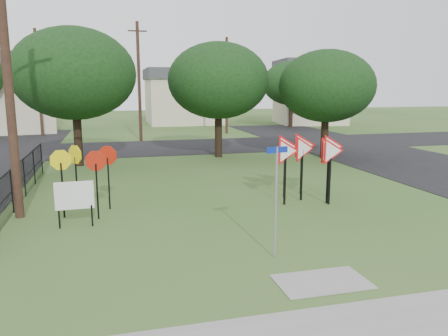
# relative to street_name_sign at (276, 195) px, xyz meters

# --- Properties ---
(ground) EXTENTS (140.00, 140.00, 0.00)m
(ground) POSITION_rel_street_name_sign_xyz_m (0.50, 0.84, -1.61)
(ground) COLOR #325520
(sidewalk) EXTENTS (30.00, 1.60, 0.02)m
(sidewalk) POSITION_rel_street_name_sign_xyz_m (0.50, -3.36, -1.60)
(sidewalk) COLOR gray
(sidewalk) RESTS_ON ground
(street_right) EXTENTS (8.00, 50.00, 0.02)m
(street_right) POSITION_rel_street_name_sign_xyz_m (12.50, 10.84, -1.60)
(street_right) COLOR black
(street_right) RESTS_ON ground
(street_far) EXTENTS (60.00, 8.00, 0.02)m
(street_far) POSITION_rel_street_name_sign_xyz_m (0.50, 20.84, -1.60)
(street_far) COLOR black
(street_far) RESTS_ON ground
(curb_pad) EXTENTS (2.00, 1.20, 0.02)m
(curb_pad) POSITION_rel_street_name_sign_xyz_m (0.50, -1.56, -1.60)
(curb_pad) COLOR gray
(curb_pad) RESTS_ON ground
(street_name_sign) EXTENTS (0.57, 0.12, 2.79)m
(street_name_sign) POSITION_rel_street_name_sign_xyz_m (0.00, 0.00, 0.00)
(street_name_sign) COLOR #A1A3A9
(street_name_sign) RESTS_ON ground
(stop_sign_cluster) EXTENTS (2.11, 1.91, 2.24)m
(stop_sign_cluster) POSITION_rel_street_name_sign_xyz_m (-4.67, 5.28, 0.06)
(stop_sign_cluster) COLOR black
(stop_sign_cluster) RESTS_ON ground
(yield_sign_cluster) EXTENTS (3.19, 1.91, 2.49)m
(yield_sign_cluster) POSITION_rel_street_name_sign_xyz_m (3.27, 5.02, 0.22)
(yield_sign_cluster) COLOR black
(yield_sign_cluster) RESTS_ON ground
(info_board) EXTENTS (1.13, 0.08, 1.42)m
(info_board) POSITION_rel_street_name_sign_xyz_m (-4.95, 3.79, -0.67)
(info_board) COLOR black
(info_board) RESTS_ON ground
(utility_pole_main) EXTENTS (3.55, 0.33, 10.00)m
(utility_pole_main) POSITION_rel_street_name_sign_xyz_m (-6.74, 5.33, 3.60)
(utility_pole_main) COLOR #3F281D
(utility_pole_main) RESTS_ON ground
(far_pole_a) EXTENTS (1.40, 0.24, 9.00)m
(far_pole_a) POSITION_rel_street_name_sign_xyz_m (-1.50, 24.84, 2.99)
(far_pole_a) COLOR #3F281D
(far_pole_a) RESTS_ON ground
(far_pole_b) EXTENTS (1.40, 0.24, 8.50)m
(far_pole_b) POSITION_rel_street_name_sign_xyz_m (6.50, 28.84, 2.73)
(far_pole_b) COLOR #3F281D
(far_pole_b) RESTS_ON ground
(far_pole_c) EXTENTS (1.40, 0.24, 9.00)m
(far_pole_c) POSITION_rel_street_name_sign_xyz_m (-9.50, 30.84, 2.99)
(far_pole_c) COLOR #3F281D
(far_pole_c) RESTS_ON ground
(fence_run) EXTENTS (0.05, 11.55, 1.50)m
(fence_run) POSITION_rel_street_name_sign_xyz_m (-7.10, 7.09, -0.83)
(fence_run) COLOR black
(fence_run) RESTS_ON ground
(house_mid) EXTENTS (8.40, 8.40, 6.20)m
(house_mid) POSITION_rel_street_name_sign_xyz_m (4.50, 40.84, 1.53)
(house_mid) COLOR beige
(house_mid) RESTS_ON ground
(house_right) EXTENTS (8.30, 8.30, 7.20)m
(house_right) POSITION_rel_street_name_sign_xyz_m (18.50, 36.84, 2.04)
(house_right) COLOR beige
(house_right) RESTS_ON ground
(tree_near_left) EXTENTS (6.40, 6.40, 7.27)m
(tree_near_left) POSITION_rel_street_name_sign_xyz_m (-5.50, 14.84, 3.24)
(tree_near_left) COLOR black
(tree_near_left) RESTS_ON ground
(tree_near_mid) EXTENTS (6.00, 6.00, 6.80)m
(tree_near_mid) POSITION_rel_street_name_sign_xyz_m (2.50, 15.84, 2.93)
(tree_near_mid) COLOR black
(tree_near_mid) RESTS_ON ground
(tree_near_right) EXTENTS (5.60, 5.60, 6.33)m
(tree_near_right) POSITION_rel_street_name_sign_xyz_m (8.50, 13.84, 2.61)
(tree_near_right) COLOR black
(tree_near_right) RESTS_ON ground
(tree_far_right) EXTENTS (6.00, 6.00, 6.80)m
(tree_far_right) POSITION_rel_street_name_sign_xyz_m (14.50, 32.84, 2.93)
(tree_far_right) COLOR black
(tree_far_right) RESTS_ON ground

